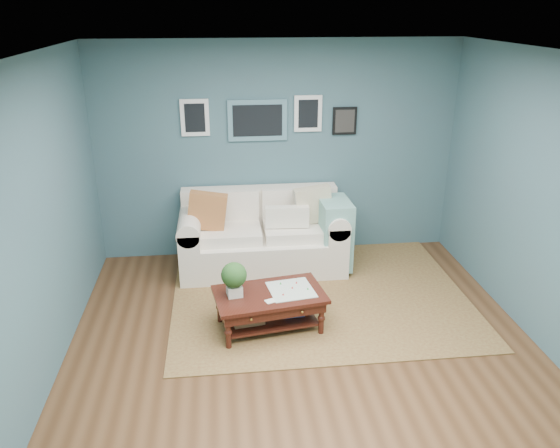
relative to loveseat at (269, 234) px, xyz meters
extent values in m
plane|color=brown|center=(0.16, -2.03, -0.43)|extent=(5.00, 5.00, 0.00)
plane|color=white|center=(0.16, -2.03, 2.27)|extent=(5.00, 5.00, 0.00)
cube|color=#425E6A|center=(0.16, 0.47, 0.92)|extent=(4.50, 0.02, 2.70)
cube|color=#425E6A|center=(-2.09, -2.03, 0.92)|extent=(0.02, 5.00, 2.70)
cube|color=slate|center=(-0.09, 0.45, 1.32)|extent=(0.72, 0.03, 0.50)
cube|color=black|center=(-0.09, 0.43, 1.32)|extent=(0.60, 0.01, 0.38)
cube|color=white|center=(-0.84, 0.45, 1.37)|extent=(0.34, 0.03, 0.44)
cube|color=white|center=(0.53, 0.45, 1.39)|extent=(0.34, 0.03, 0.44)
cube|color=black|center=(0.99, 0.45, 1.29)|extent=(0.30, 0.03, 0.34)
cube|color=brown|center=(0.49, -0.82, -0.42)|extent=(3.26, 2.61, 0.01)
cube|color=white|center=(-0.09, -0.04, -0.21)|extent=(1.48, 0.92, 0.44)
cube|color=white|center=(-0.09, 0.32, 0.26)|extent=(1.94, 0.23, 0.50)
cube|color=white|center=(-0.96, -0.04, -0.10)|extent=(0.25, 0.92, 0.65)
cube|color=white|center=(0.78, -0.04, -0.10)|extent=(0.25, 0.92, 0.65)
cylinder|color=white|center=(-0.96, -0.04, 0.22)|extent=(0.27, 0.92, 0.27)
cylinder|color=white|center=(0.78, -0.04, 0.22)|extent=(0.27, 0.92, 0.27)
cube|color=white|center=(-0.49, -0.10, 0.08)|extent=(0.75, 0.58, 0.14)
cube|color=white|center=(0.31, -0.10, 0.08)|extent=(0.75, 0.58, 0.14)
cube|color=white|center=(-0.49, 0.19, 0.33)|extent=(0.75, 0.13, 0.38)
cube|color=white|center=(0.31, 0.19, 0.33)|extent=(0.75, 0.13, 0.38)
cube|color=#B35225|center=(-0.74, -0.09, 0.38)|extent=(0.50, 0.18, 0.49)
cube|color=beige|center=(0.54, -0.02, 0.38)|extent=(0.49, 0.19, 0.48)
cube|color=silver|center=(0.20, -0.14, 0.28)|extent=(0.52, 0.13, 0.25)
cube|color=#80C4B4|center=(0.78, -0.16, 0.05)|extent=(0.35, 0.57, 0.83)
cube|color=black|center=(-0.13, -1.41, -0.04)|extent=(1.16, 0.79, 0.04)
cube|color=black|center=(-0.13, -1.41, -0.11)|extent=(1.08, 0.71, 0.11)
cube|color=black|center=(-0.13, -1.41, -0.33)|extent=(0.98, 0.60, 0.02)
sphere|color=gold|center=(-0.34, -1.74, -0.11)|extent=(0.03, 0.03, 0.03)
sphere|color=gold|center=(0.16, -1.66, -0.11)|extent=(0.03, 0.03, 0.03)
cylinder|color=black|center=(-0.56, -1.72, -0.24)|extent=(0.05, 0.05, 0.37)
cylinder|color=black|center=(0.37, -1.58, -0.24)|extent=(0.05, 0.05, 0.37)
cylinder|color=black|center=(-0.63, -1.24, -0.24)|extent=(0.05, 0.05, 0.37)
cylinder|color=black|center=(0.29, -1.10, -0.24)|extent=(0.05, 0.05, 0.37)
cube|color=silver|center=(-0.48, -1.42, 0.03)|extent=(0.16, 0.16, 0.11)
sphere|color=#204619|center=(-0.48, -1.42, 0.20)|extent=(0.25, 0.25, 0.25)
cube|color=beige|center=(0.09, -1.38, -0.02)|extent=(0.49, 0.49, 0.01)
cube|color=#9E6B47|center=(-0.35, -1.45, -0.23)|extent=(0.34, 0.26, 0.18)
cube|color=#24498F|center=(0.11, -1.35, -0.27)|extent=(0.24, 0.19, 0.10)
camera|label=1|loc=(-0.57, -6.14, 2.64)|focal=35.00mm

